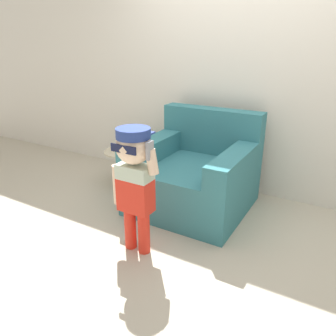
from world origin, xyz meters
name	(u,v)px	position (x,y,z in m)	size (l,w,h in m)	color
ground_plane	(210,214)	(0.00, 0.00, 0.00)	(10.00, 10.00, 0.00)	#BCB29E
wall_back	(245,70)	(0.00, 0.73, 1.30)	(10.00, 0.05, 2.60)	silver
armchair	(195,175)	(-0.23, 0.10, 0.33)	(1.06, 1.04, 0.93)	teal
person_child	(134,172)	(-0.29, -0.82, 0.67)	(0.41, 0.31, 1.01)	red
side_table	(124,164)	(-1.15, 0.14, 0.25)	(0.43, 0.43, 0.42)	beige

